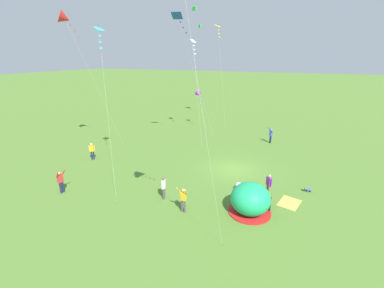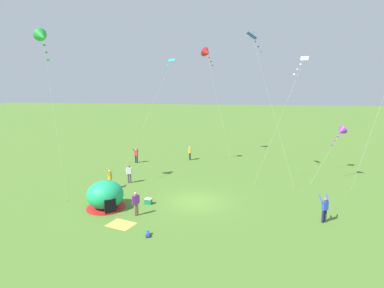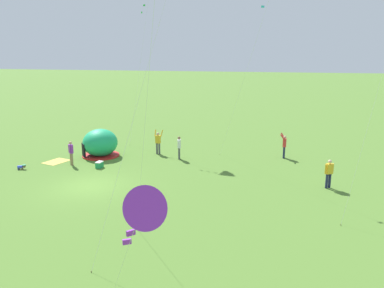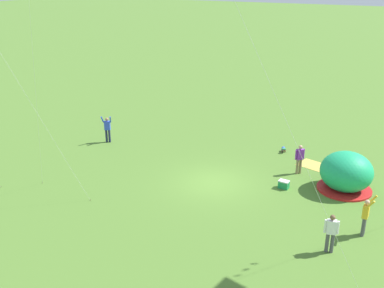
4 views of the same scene
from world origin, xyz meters
TOP-DOWN VIEW (x-y plane):
  - ground_plane at (0.00, 0.00)m, footprint 300.00×300.00m
  - popup_tent at (-6.33, -2.64)m, footprint 2.81×2.81m
  - picnic_blanket at (-4.06, -5.03)m, footprint 1.97×1.68m
  - cooler_box at (-3.50, -1.25)m, footprint 0.55×0.40m
  - toddler_crawling at (-1.83, -6.20)m, footprint 0.39×0.55m
  - person_flying_kite at (-7.99, 1.45)m, footprint 0.47×0.68m
  - person_with_toddler at (-3.21, 13.65)m, footprint 0.40×0.51m
  - person_center_field at (-3.62, -3.46)m, footprint 0.43×0.47m
  - person_watching_sky at (-9.26, 11.01)m, footprint 0.68×0.49m
  - person_far_back at (-7.00, 3.46)m, footprint 0.57×0.34m
  - person_arms_raised at (9.07, -2.11)m, footprint 0.72×0.65m
  - kite_yellow at (16.60, 7.20)m, footprint 4.71×3.47m
  - kite_blue at (4.06, 7.36)m, footprint 4.77×3.45m
  - kite_cyan at (-4.76, 9.77)m, footprint 4.87×4.17m
  - kite_purple at (12.62, 8.51)m, footprint 3.63×3.10m
  - kite_white at (8.45, 7.56)m, footprint 4.62×3.24m
  - kite_red at (-1.58, 16.47)m, footprint 4.33×3.58m

SIDE VIEW (x-z plane):
  - ground_plane at x=0.00m, z-range 0.00..0.00m
  - picnic_blanket at x=-4.06m, z-range 0.00..0.01m
  - toddler_crawling at x=-1.83m, z-range 0.02..0.34m
  - cooler_box at x=-3.50m, z-range 0.00..0.44m
  - person_with_toddler at x=-3.21m, z-range 0.10..1.82m
  - person_center_field at x=-3.62m, z-range 0.10..1.82m
  - person_far_back at x=-7.00m, z-range 0.10..1.82m
  - popup_tent at x=-6.33m, z-range -0.05..2.05m
  - person_flying_kite at x=-7.99m, z-range 0.05..1.94m
  - person_arms_raised at x=9.07m, z-range 0.05..1.94m
  - person_watching_sky at x=-9.26m, z-range 0.05..1.94m
  - kite_purple at x=12.62m, z-range 2.09..7.36m
  - kite_white at x=8.45m, z-range 5.05..16.84m
  - kite_cyan at x=-4.76m, z-range 5.17..17.23m
  - kite_red at x=-1.58m, z-range 6.23..20.17m
  - kite_blue at x=4.06m, z-range 6.26..20.23m
  - kite_yellow at x=16.60m, z-range 6.25..20.54m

